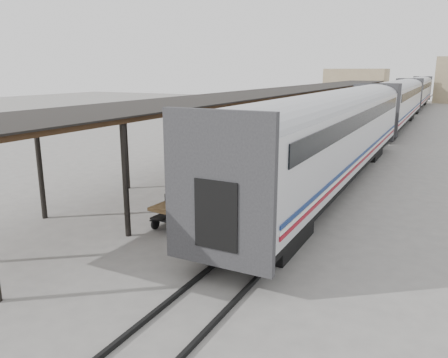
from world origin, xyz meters
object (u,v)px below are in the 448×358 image
object	(u,v)px
porter	(177,182)
pedestrian	(274,145)
baggage_cart	(182,207)
luggage_tug	(279,137)

from	to	relation	value
porter	pedestrian	xyz separation A→B (m)	(-1.82, 14.22, -0.94)
baggage_cart	luggage_tug	distance (m)	18.66
luggage_tug	baggage_cart	bearing A→B (deg)	-56.94
baggage_cart	luggage_tug	xyz separation A→B (m)	(-3.01, 18.41, -0.03)
pedestrian	baggage_cart	bearing A→B (deg)	110.29
luggage_tug	porter	distance (m)	19.38
baggage_cart	luggage_tug	world-z (taller)	luggage_tug
porter	baggage_cart	bearing A→B (deg)	12.23
baggage_cart	luggage_tug	bearing A→B (deg)	103.51
baggage_cart	pedestrian	bearing A→B (deg)	100.80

